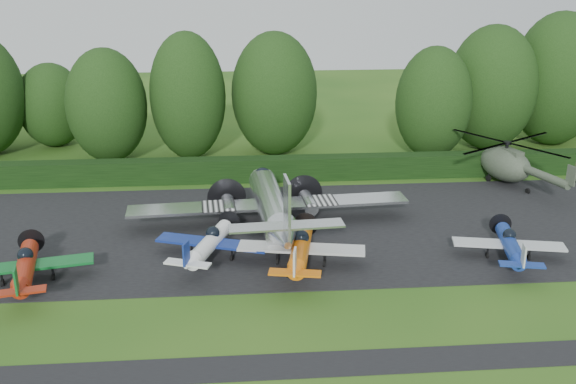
{
  "coord_description": "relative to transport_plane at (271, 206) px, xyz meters",
  "views": [
    {
      "loc": [
        0.29,
        -31.05,
        17.55
      ],
      "look_at": [
        3.62,
        10.86,
        2.5
      ],
      "focal_mm": 40.0,
      "sensor_mm": 36.0,
      "label": 1
    }
  ],
  "objects": [
    {
      "name": "taxiway_verge",
      "position": [
        -2.41,
        -16.11,
        -1.77
      ],
      "size": [
        70.0,
        2.0,
        0.0
      ],
      "primitive_type": "cube",
      "color": "black",
      "rests_on": "ground"
    },
    {
      "name": "tree_0",
      "position": [
        29.63,
        20.3,
        4.86
      ],
      "size": [
        9.04,
        9.04,
        13.28
      ],
      "color": "black",
      "rests_on": "ground"
    },
    {
      "name": "tree_10",
      "position": [
        22.53,
        19.16,
        4.31
      ],
      "size": [
        8.69,
        8.69,
        12.17
      ],
      "color": "black",
      "rests_on": "ground"
    },
    {
      "name": "sign_board",
      "position": [
        25.66,
        10.39,
        -0.55
      ],
      "size": [
        3.22,
        0.12,
        1.81
      ],
      "rotation": [
        0.0,
        0.0,
        0.16
      ],
      "color": "#3F3326",
      "rests_on": "ground"
    },
    {
      "name": "light_plane_white",
      "position": [
        -4.1,
        -4.52,
        -0.61
      ],
      "size": [
        7.23,
        7.6,
        2.78
      ],
      "rotation": [
        0.0,
        0.0,
        0.33
      ],
      "color": "white",
      "rests_on": "ground"
    },
    {
      "name": "tree_9",
      "position": [
        -20.61,
        23.54,
        2.42
      ],
      "size": [
        6.63,
        6.63,
        8.39
      ],
      "color": "black",
      "rests_on": "ground"
    },
    {
      "name": "light_plane_orange",
      "position": [
        1.43,
        -6.0,
        -0.52
      ],
      "size": [
        7.79,
        8.19,
        2.99
      ],
      "rotation": [
        0.0,
        0.0,
        0.18
      ],
      "color": "orange",
      "rests_on": "ground"
    },
    {
      "name": "tree_5",
      "position": [
        1.36,
        18.98,
        4.08
      ],
      "size": [
        8.12,
        8.12,
        11.72
      ],
      "color": "black",
      "rests_on": "ground"
    },
    {
      "name": "apron",
      "position": [
        -2.41,
        -0.11,
        -1.77
      ],
      "size": [
        70.0,
        18.0,
        0.01
      ],
      "primitive_type": "cube",
      "color": "black",
      "rests_on": "ground"
    },
    {
      "name": "tree_2",
      "position": [
        16.09,
        16.61,
        3.48
      ],
      "size": [
        7.05,
        7.05,
        10.52
      ],
      "color": "black",
      "rests_on": "ground"
    },
    {
      "name": "ground",
      "position": [
        -2.41,
        -10.11,
        -1.77
      ],
      "size": [
        160.0,
        160.0,
        0.0
      ],
      "primitive_type": "plane",
      "color": "#235217",
      "rests_on": "ground"
    },
    {
      "name": "light_plane_red",
      "position": [
        -14.47,
        -7.04,
        -0.58
      ],
      "size": [
        7.46,
        7.85,
        2.87
      ],
      "rotation": [
        0.0,
        0.0,
        -0.2
      ],
      "color": "#A1240E",
      "rests_on": "ground"
    },
    {
      "name": "hedgerow",
      "position": [
        -2.41,
        10.89,
        -1.77
      ],
      "size": [
        90.0,
        1.6,
        2.0
      ],
      "primitive_type": "cube",
      "color": "black",
      "rests_on": "ground"
    },
    {
      "name": "transport_plane",
      "position": [
        0.0,
        0.0,
        0.0
      ],
      "size": [
        19.8,
        15.18,
        6.34
      ],
      "rotation": [
        0.0,
        0.0,
        -0.07
      ],
      "color": "silver",
      "rests_on": "ground"
    },
    {
      "name": "tree_4",
      "position": [
        -14.08,
        17.74,
        3.48
      ],
      "size": [
        7.32,
        7.32,
        10.52
      ],
      "color": "black",
      "rests_on": "ground"
    },
    {
      "name": "tree_7",
      "position": [
        -6.72,
        18.2,
        4.15
      ],
      "size": [
        7.01,
        7.01,
        11.87
      ],
      "color": "black",
      "rests_on": "ground"
    },
    {
      "name": "light_plane_blue",
      "position": [
        14.49,
        -6.11,
        -0.68
      ],
      "size": [
        6.83,
        7.18,
        2.62
      ],
      "rotation": [
        0.0,
        0.0,
        0.21
      ],
      "color": "navy",
      "rests_on": "ground"
    },
    {
      "name": "helicopter",
      "position": [
        20.1,
        8.54,
        0.17
      ],
      "size": [
        11.2,
        13.12,
        3.61
      ],
      "rotation": [
        0.0,
        0.0,
        -0.3
      ],
      "color": "#3D4736",
      "rests_on": "ground"
    }
  ]
}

